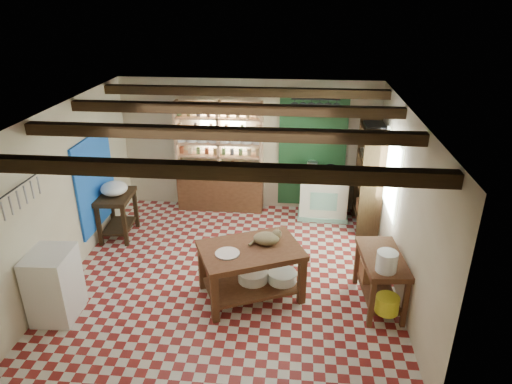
# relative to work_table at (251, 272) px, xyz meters

# --- Properties ---
(floor) EXTENTS (5.00, 5.00, 0.02)m
(floor) POSITION_rel_work_table_xyz_m (-0.36, 0.53, -0.41)
(floor) COLOR maroon
(floor) RESTS_ON ground
(ceiling) EXTENTS (5.00, 5.00, 0.02)m
(ceiling) POSITION_rel_work_table_xyz_m (-0.36, 0.53, 2.20)
(ceiling) COLOR #3F3F44
(ceiling) RESTS_ON wall_back
(wall_back) EXTENTS (5.00, 0.04, 2.60)m
(wall_back) POSITION_rel_work_table_xyz_m (-0.36, 3.03, 0.90)
(wall_back) COLOR beige
(wall_back) RESTS_ON floor
(wall_front) EXTENTS (5.00, 0.04, 2.60)m
(wall_front) POSITION_rel_work_table_xyz_m (-0.36, -1.97, 0.90)
(wall_front) COLOR beige
(wall_front) RESTS_ON floor
(wall_left) EXTENTS (0.04, 5.00, 2.60)m
(wall_left) POSITION_rel_work_table_xyz_m (-2.86, 0.53, 0.90)
(wall_left) COLOR beige
(wall_left) RESTS_ON floor
(wall_right) EXTENTS (0.04, 5.00, 2.60)m
(wall_right) POSITION_rel_work_table_xyz_m (2.14, 0.53, 0.90)
(wall_right) COLOR beige
(wall_right) RESTS_ON floor
(ceiling_beams) EXTENTS (5.00, 3.80, 0.15)m
(ceiling_beams) POSITION_rel_work_table_xyz_m (-0.36, 0.53, 2.08)
(ceiling_beams) COLOR #352312
(ceiling_beams) RESTS_ON ceiling
(blue_wall_patch) EXTENTS (0.04, 1.40, 1.60)m
(blue_wall_patch) POSITION_rel_work_table_xyz_m (-2.83, 1.43, 0.70)
(blue_wall_patch) COLOR blue
(blue_wall_patch) RESTS_ON wall_left
(green_wall_patch) EXTENTS (1.30, 0.04, 2.30)m
(green_wall_patch) POSITION_rel_work_table_xyz_m (0.89, 3.00, 0.85)
(green_wall_patch) COLOR #1D4824
(green_wall_patch) RESTS_ON wall_back
(window_back) EXTENTS (0.90, 0.02, 0.80)m
(window_back) POSITION_rel_work_table_xyz_m (-0.86, 3.01, 1.30)
(window_back) COLOR white
(window_back) RESTS_ON wall_back
(window_right) EXTENTS (0.02, 1.30, 1.20)m
(window_right) POSITION_rel_work_table_xyz_m (2.12, 1.53, 1.00)
(window_right) COLOR white
(window_right) RESTS_ON wall_right
(utensil_rail) EXTENTS (0.06, 0.90, 0.28)m
(utensil_rail) POSITION_rel_work_table_xyz_m (-2.80, -0.67, 1.38)
(utensil_rail) COLOR black
(utensil_rail) RESTS_ON wall_left
(pot_rack) EXTENTS (0.86, 0.12, 0.36)m
(pot_rack) POSITION_rel_work_table_xyz_m (0.89, 2.58, 1.78)
(pot_rack) COLOR black
(pot_rack) RESTS_ON ceiling
(shelving_unit) EXTENTS (1.70, 0.34, 2.20)m
(shelving_unit) POSITION_rel_work_table_xyz_m (-0.91, 2.84, 0.70)
(shelving_unit) COLOR tan
(shelving_unit) RESTS_ON floor
(tall_rack) EXTENTS (0.40, 0.86, 2.00)m
(tall_rack) POSITION_rel_work_table_xyz_m (1.92, 2.33, 0.60)
(tall_rack) COLOR #352312
(tall_rack) RESTS_ON floor
(work_table) EXTENTS (1.65, 1.42, 0.79)m
(work_table) POSITION_rel_work_table_xyz_m (0.00, 0.00, 0.00)
(work_table) COLOR brown
(work_table) RESTS_ON floor
(stove) EXTENTS (0.94, 0.65, 0.90)m
(stove) POSITION_rel_work_table_xyz_m (1.14, 2.68, 0.05)
(stove) COLOR silver
(stove) RESTS_ON floor
(prep_table) EXTENTS (0.61, 0.84, 0.82)m
(prep_table) POSITION_rel_work_table_xyz_m (-2.56, 1.53, 0.01)
(prep_table) COLOR #352312
(prep_table) RESTS_ON floor
(white_cabinet) EXTENTS (0.57, 0.68, 0.98)m
(white_cabinet) POSITION_rel_work_table_xyz_m (-2.58, -0.69, 0.09)
(white_cabinet) COLOR white
(white_cabinet) RESTS_ON floor
(right_counter) EXTENTS (0.64, 1.14, 0.78)m
(right_counter) POSITION_rel_work_table_xyz_m (1.82, -0.02, -0.00)
(right_counter) COLOR brown
(right_counter) RESTS_ON floor
(cat) EXTENTS (0.47, 0.44, 0.17)m
(cat) POSITION_rel_work_table_xyz_m (0.21, 0.15, 0.48)
(cat) COLOR #988458
(cat) RESTS_ON work_table
(steel_tray) EXTENTS (0.45, 0.45, 0.02)m
(steel_tray) POSITION_rel_work_table_xyz_m (-0.30, -0.19, 0.41)
(steel_tray) COLOR #A2A2A9
(steel_tray) RESTS_ON work_table
(basin_large) EXTENTS (0.58, 0.58, 0.15)m
(basin_large) POSITION_rel_work_table_xyz_m (0.03, 0.07, -0.11)
(basin_large) COLOR white
(basin_large) RESTS_ON work_table
(basin_small) EXTENTS (0.56, 0.56, 0.15)m
(basin_small) POSITION_rel_work_table_xyz_m (0.45, 0.09, -0.11)
(basin_small) COLOR white
(basin_small) RESTS_ON work_table
(kettle_left) EXTENTS (0.20, 0.20, 0.23)m
(kettle_left) POSITION_rel_work_table_xyz_m (0.89, 2.69, 0.62)
(kettle_left) COLOR #A2A2A9
(kettle_left) RESTS_ON stove
(kettle_right) EXTENTS (0.15, 0.15, 0.18)m
(kettle_right) POSITION_rel_work_table_xyz_m (1.24, 2.68, 0.59)
(kettle_right) COLOR black
(kettle_right) RESTS_ON stove
(enamel_bowl) EXTENTS (0.50, 0.50, 0.23)m
(enamel_bowl) POSITION_rel_work_table_xyz_m (-2.56, 1.53, 0.54)
(enamel_bowl) COLOR white
(enamel_bowl) RESTS_ON prep_table
(white_bucket) EXTENTS (0.29, 0.29, 0.27)m
(white_bucket) POSITION_rel_work_table_xyz_m (1.80, -0.37, 0.52)
(white_bucket) COLOR white
(white_bucket) RESTS_ON right_counter
(wicker_basket) EXTENTS (0.41, 0.34, 0.27)m
(wicker_basket) POSITION_rel_work_table_xyz_m (1.79, 0.28, -0.05)
(wicker_basket) COLOR brown
(wicker_basket) RESTS_ON right_counter
(yellow_tub) EXTENTS (0.34, 0.34, 0.23)m
(yellow_tub) POSITION_rel_work_table_xyz_m (1.86, -0.47, -0.07)
(yellow_tub) COLOR yellow
(yellow_tub) RESTS_ON right_counter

